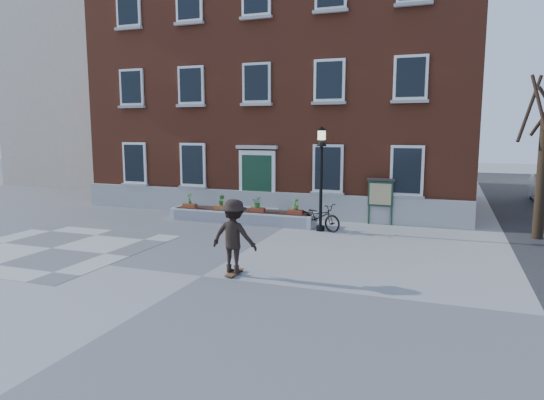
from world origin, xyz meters
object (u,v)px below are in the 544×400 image
at_px(lamp_post, 321,164).
at_px(bicycle, 318,217).
at_px(notice_board, 380,194).
at_px(skateboarder, 234,236).

bearing_deg(lamp_post, bicycle, 137.49).
relative_size(notice_board, skateboarder, 0.93).
xyz_separation_m(bicycle, skateboarder, (-0.62, -6.35, 0.52)).
height_order(lamp_post, skateboarder, lamp_post).
relative_size(lamp_post, notice_board, 2.10).
height_order(notice_board, skateboarder, skateboarder).
xyz_separation_m(lamp_post, skateboarder, (-0.74, -6.25, -1.50)).
bearing_deg(bicycle, notice_board, -25.67).
xyz_separation_m(bicycle, notice_board, (2.06, 1.92, 0.74)).
xyz_separation_m(bicycle, lamp_post, (0.11, -0.10, 2.02)).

